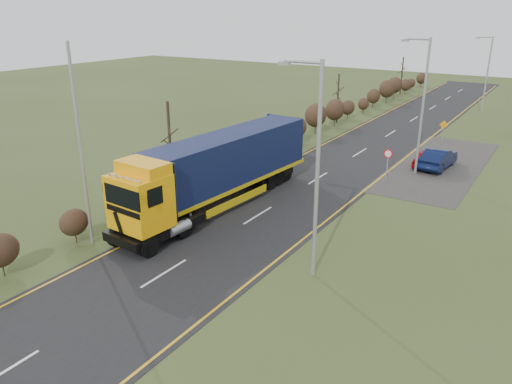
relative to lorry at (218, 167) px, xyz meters
The scene contains 14 objects.
ground 5.46m from the lorry, 54.85° to the right, with size 160.00×160.00×0.00m, color #37421C.
road 7.09m from the lorry, 65.07° to the left, with size 8.00×120.00×0.02m, color black.
layby 18.69m from the lorry, 59.87° to the left, with size 6.00×18.00×0.02m, color #2C2927.
lane_markings 6.82m from the lorry, 63.91° to the left, with size 7.52×116.00×0.01m.
hedgerow 5.13m from the lorry, 129.21° to the left, with size 2.24×102.04×6.05m.
lorry is the anchor object (origin of this frame).
car_red_hatchback 17.45m from the lorry, 60.63° to the left, with size 1.55×3.85×1.31m, color #AD080B.
car_blue_sedan 17.87m from the lorry, 58.41° to the left, with size 1.59×4.56×1.50m, color #091233.
streetlight_near 9.91m from the lorry, 27.73° to the right, with size 2.01×0.19×9.49m.
streetlight_mid 15.56m from the lorry, 57.80° to the left, with size 2.03×0.19×9.55m.
streetlight_far 40.83m from the lorry, 78.33° to the left, with size 1.81×0.18×8.50m.
left_pole 8.35m from the lorry, 108.30° to the right, with size 0.16×0.16×9.99m, color #9B9DA1.
speed_sign 12.41m from the lorry, 55.55° to the left, with size 0.62×0.10×2.26m.
warning_board 24.57m from the lorry, 71.58° to the left, with size 0.76×0.11×1.99m.
Camera 1 is at (14.23, -18.65, 11.31)m, focal length 35.00 mm.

